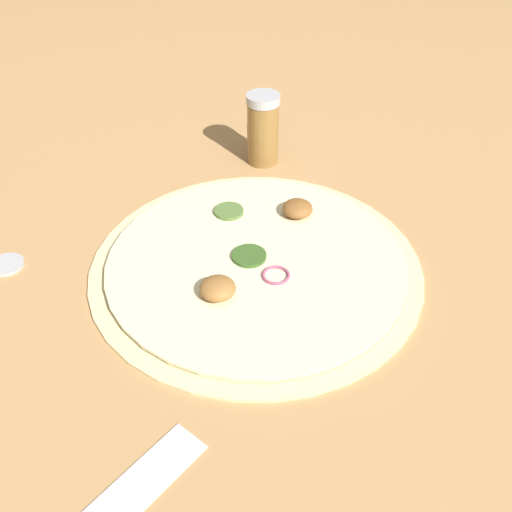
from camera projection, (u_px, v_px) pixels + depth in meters
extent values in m
plane|color=tan|center=(256.00, 268.00, 0.69)|extent=(3.00, 3.00, 0.00)
cylinder|color=beige|center=(256.00, 265.00, 0.69)|extent=(0.38, 0.38, 0.01)
cylinder|color=beige|center=(256.00, 261.00, 0.68)|extent=(0.34, 0.34, 0.00)
ellipsoid|color=#996633|center=(218.00, 288.00, 0.63)|extent=(0.04, 0.04, 0.02)
cylinder|color=#385B23|center=(249.00, 256.00, 0.68)|extent=(0.04, 0.04, 0.00)
ellipsoid|color=brown|center=(298.00, 208.00, 0.74)|extent=(0.04, 0.04, 0.02)
torus|color=#A34C70|center=(276.00, 275.00, 0.66)|extent=(0.03, 0.03, 0.00)
cylinder|color=#567538|center=(229.00, 211.00, 0.75)|extent=(0.04, 0.04, 0.00)
cylinder|color=olive|center=(263.00, 133.00, 0.84)|extent=(0.04, 0.04, 0.09)
cylinder|color=#B2B2B7|center=(263.00, 99.00, 0.81)|extent=(0.05, 0.05, 0.01)
cylinder|color=#B2B2B7|center=(6.00, 263.00, 0.69)|extent=(0.04, 0.04, 0.01)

